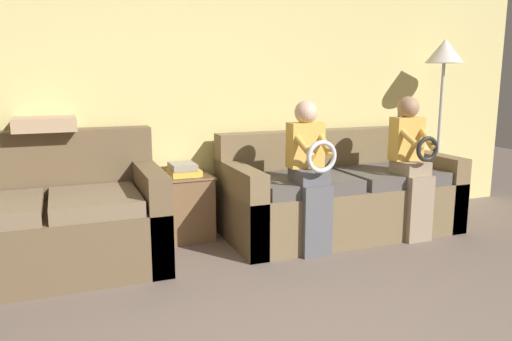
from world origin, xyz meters
The scene contains 9 objects.
wall_back centered at (0.00, 2.94, 1.27)m, with size 7.09×0.06×2.55m.
couch_main centered at (1.18, 2.41, 0.33)m, with size 2.09×0.90×0.90m.
couch_side centered at (-1.25, 2.39, 0.35)m, with size 1.62×0.96×0.99m.
child_left_seated centered at (0.69, 2.03, 0.68)m, with size 0.29×0.38×1.21m.
child_right_seated centered at (1.68, 2.04, 0.69)m, with size 0.28×0.38×1.23m.
side_shelf centered at (-0.17, 2.70, 0.29)m, with size 0.48×0.38×0.56m.
book_stack centered at (-0.16, 2.71, 0.61)m, with size 0.25×0.27×0.11m.
floor_lamp centered at (2.42, 2.57, 1.52)m, with size 0.37×0.37×1.75m.
throw_pillow centered at (-1.22, 2.73, 1.04)m, with size 0.45×0.45×0.10m.
Camera 1 is at (-1.12, -1.39, 1.40)m, focal length 35.00 mm.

